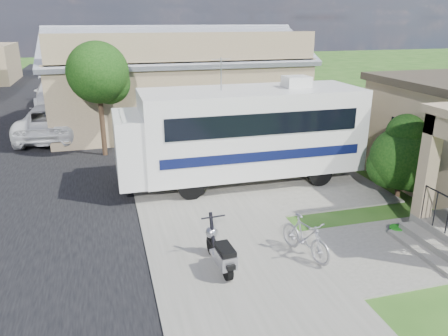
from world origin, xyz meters
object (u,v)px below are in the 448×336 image
object	(u,v)px
scooter	(221,252)
van	(56,94)
shrub	(403,155)
pickup_truck	(53,120)
motorhome	(242,131)
bicycle	(305,239)
garden_hose	(396,231)

from	to	relation	value
scooter	van	world-z (taller)	van
shrub	pickup_truck	distance (m)	15.48
motorhome	bicycle	xyz separation A→B (m)	(-0.13, -5.27, -1.30)
garden_hose	motorhome	bearing A→B (deg)	119.79
shrub	garden_hose	bearing A→B (deg)	-126.80
scooter	garden_hose	size ratio (longest dim) A/B	4.43
shrub	bicycle	world-z (taller)	shrub
motorhome	garden_hose	size ratio (longest dim) A/B	22.11
bicycle	garden_hose	world-z (taller)	bicycle
scooter	van	bearing A→B (deg)	99.98
motorhome	van	bearing A→B (deg)	114.73
van	garden_hose	world-z (taller)	van
scooter	van	xyz separation A→B (m)	(-5.09, 21.06, 0.39)
shrub	scooter	xyz separation A→B (m)	(-6.59, -2.71, -0.89)
motorhome	shrub	world-z (taller)	motorhome
scooter	bicycle	bearing A→B (deg)	-2.98
bicycle	garden_hose	bearing A→B (deg)	-8.03
shrub	van	bearing A→B (deg)	122.48
garden_hose	pickup_truck	bearing A→B (deg)	126.37
bicycle	garden_hose	size ratio (longest dim) A/B	4.40
pickup_truck	van	size ratio (longest dim) A/B	0.96
shrub	garden_hose	world-z (taller)	shrub
bicycle	van	distance (m)	22.22
shrub	scooter	size ratio (longest dim) A/B	1.64
scooter	pickup_truck	bearing A→B (deg)	105.29
bicycle	scooter	bearing A→B (deg)	163.37
van	garden_hose	distance (m)	22.89
motorhome	shrub	xyz separation A→B (m)	(4.41, -2.58, -0.42)
shrub	garden_hose	size ratio (longest dim) A/B	7.26
motorhome	garden_hose	bearing A→B (deg)	-60.21
scooter	pickup_truck	xyz separation A→B (m)	(-4.59, 13.41, 0.32)
motorhome	scooter	xyz separation A→B (m)	(-2.18, -5.29, -1.31)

